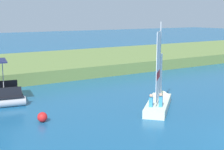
% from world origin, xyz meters
% --- Properties ---
extents(shore_bank, '(80.00, 14.64, 1.09)m').
position_xyz_m(shore_bank, '(0.00, 25.22, 0.54)').
color(shore_bank, olive).
rests_on(shore_bank, ground).
extents(sailboat, '(4.48, 4.30, 5.66)m').
position_xyz_m(sailboat, '(-0.26, 7.54, 0.45)').
color(sailboat, silver).
rests_on(sailboat, ground).
extents(channel_buoy, '(0.55, 0.55, 0.55)m').
position_xyz_m(channel_buoy, '(-7.70, 8.54, 0.27)').
color(channel_buoy, red).
rests_on(channel_buoy, ground).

